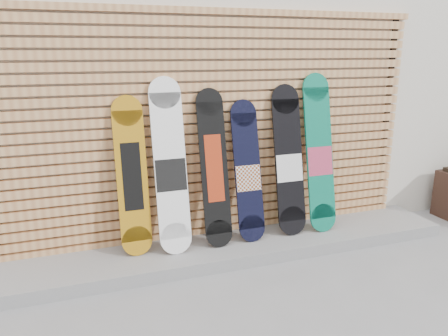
{
  "coord_description": "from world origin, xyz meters",
  "views": [
    {
      "loc": [
        -1.45,
        -2.99,
        1.92
      ],
      "look_at": [
        -0.14,
        0.75,
        0.85
      ],
      "focal_mm": 35.0,
      "sensor_mm": 36.0,
      "label": 1
    }
  ],
  "objects_px": {
    "snowboard_2": "(214,168)",
    "snowboard_5": "(319,154)",
    "snowboard_0": "(132,177)",
    "snowboard_1": "(170,167)",
    "snowboard_4": "(289,162)",
    "snowboard_3": "(248,172)"
  },
  "relations": [
    {
      "from": "snowboard_0",
      "to": "snowboard_1",
      "type": "xyz_separation_m",
      "value": [
        0.34,
        -0.05,
        0.07
      ]
    },
    {
      "from": "snowboard_0",
      "to": "snowboard_3",
      "type": "bearing_deg",
      "value": -2.06
    },
    {
      "from": "snowboard_5",
      "to": "snowboard_0",
      "type": "bearing_deg",
      "value": 178.57
    },
    {
      "from": "snowboard_5",
      "to": "snowboard_3",
      "type": "bearing_deg",
      "value": 179.45
    },
    {
      "from": "snowboard_0",
      "to": "snowboard_1",
      "type": "distance_m",
      "value": 0.35
    },
    {
      "from": "snowboard_0",
      "to": "snowboard_2",
      "type": "height_order",
      "value": "snowboard_2"
    },
    {
      "from": "snowboard_2",
      "to": "snowboard_5",
      "type": "distance_m",
      "value": 1.13
    },
    {
      "from": "snowboard_3",
      "to": "snowboard_1",
      "type": "bearing_deg",
      "value": -179.43
    },
    {
      "from": "snowboard_1",
      "to": "snowboard_4",
      "type": "bearing_deg",
      "value": 0.6
    },
    {
      "from": "snowboard_0",
      "to": "snowboard_4",
      "type": "relative_size",
      "value": 0.96
    },
    {
      "from": "snowboard_1",
      "to": "snowboard_4",
      "type": "xyz_separation_m",
      "value": [
        1.2,
        0.01,
        -0.05
      ]
    },
    {
      "from": "snowboard_4",
      "to": "snowboard_5",
      "type": "distance_m",
      "value": 0.34
    },
    {
      "from": "snowboard_0",
      "to": "snowboard_2",
      "type": "bearing_deg",
      "value": -3.13
    },
    {
      "from": "snowboard_2",
      "to": "snowboard_5",
      "type": "relative_size",
      "value": 0.93
    },
    {
      "from": "snowboard_0",
      "to": "snowboard_2",
      "type": "xyz_separation_m",
      "value": [
        0.76,
        -0.04,
        0.02
      ]
    },
    {
      "from": "snowboard_1",
      "to": "snowboard_5",
      "type": "height_order",
      "value": "snowboard_5"
    },
    {
      "from": "snowboard_1",
      "to": "snowboard_3",
      "type": "distance_m",
      "value": 0.77
    },
    {
      "from": "snowboard_4",
      "to": "snowboard_3",
      "type": "bearing_deg",
      "value": -179.35
    },
    {
      "from": "snowboard_3",
      "to": "snowboard_4",
      "type": "relative_size",
      "value": 0.91
    },
    {
      "from": "snowboard_0",
      "to": "snowboard_3",
      "type": "height_order",
      "value": "snowboard_0"
    },
    {
      "from": "snowboard_1",
      "to": "snowboard_2",
      "type": "bearing_deg",
      "value": 0.79
    },
    {
      "from": "snowboard_2",
      "to": "snowboard_5",
      "type": "bearing_deg",
      "value": -0.29
    }
  ]
}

